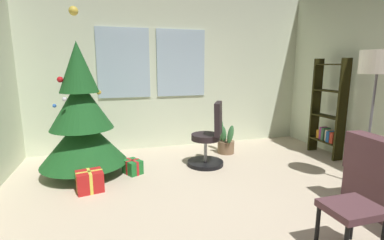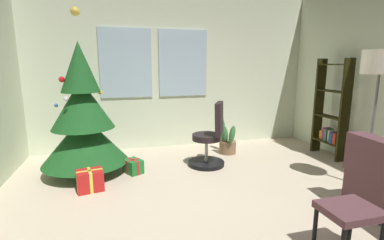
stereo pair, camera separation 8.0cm
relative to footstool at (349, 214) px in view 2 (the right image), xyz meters
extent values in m
cube|color=beige|center=(-0.66, 0.71, -0.41)|extent=(5.15, 5.58, 0.10)
cube|color=silver|center=(-0.66, 3.55, 1.06)|extent=(5.15, 0.10, 2.85)
cube|color=silver|center=(-1.56, 3.49, 1.20)|extent=(0.90, 0.03, 1.20)
cube|color=silver|center=(-0.53, 3.49, 1.20)|extent=(0.90, 0.03, 1.20)
cube|color=#B52514|center=(0.88, 0.49, 0.21)|extent=(0.22, 0.42, 0.41)
cube|color=#543339|center=(0.00, 0.00, 0.04)|extent=(0.43, 0.36, 0.06)
cylinder|color=black|center=(-0.18, 0.15, -0.18)|extent=(0.04, 0.04, 0.37)
cylinder|color=black|center=(0.18, 0.15, -0.18)|extent=(0.04, 0.04, 0.37)
cylinder|color=#4C331E|center=(-2.21, 2.47, -0.28)|extent=(0.12, 0.12, 0.16)
cone|color=#1A5020|center=(-2.21, 2.47, 0.14)|extent=(1.18, 1.18, 0.68)
cone|color=#1A5020|center=(-2.21, 2.47, 0.64)|extent=(0.85, 0.85, 0.68)
cone|color=#1A5020|center=(-2.21, 2.47, 1.15)|extent=(0.52, 0.52, 0.68)
sphere|color=red|center=(-2.43, 2.40, 0.99)|extent=(0.08, 0.08, 0.08)
sphere|color=gold|center=(-1.97, 2.63, 0.78)|extent=(0.07, 0.07, 0.07)
sphere|color=silver|center=(-2.38, 2.22, 0.74)|extent=(0.06, 0.06, 0.06)
sphere|color=blue|center=(-2.53, 2.38, 0.65)|extent=(0.05, 0.05, 0.05)
sphere|color=#1E8C4C|center=(-2.20, 2.76, 0.79)|extent=(0.07, 0.07, 0.07)
sphere|color=#F2D14C|center=(-2.21, 2.47, 1.86)|extent=(0.12, 0.12, 0.12)
cube|color=red|center=(-2.12, 1.85, -0.24)|extent=(0.35, 0.31, 0.25)
cube|color=#EAD84C|center=(-2.12, 1.85, -0.24)|extent=(0.31, 0.10, 0.26)
cube|color=#EAD84C|center=(-2.12, 1.85, -0.24)|extent=(0.09, 0.26, 0.26)
cube|color=#1E722D|center=(-1.56, 2.28, -0.27)|extent=(0.30, 0.33, 0.20)
cube|color=red|center=(-1.56, 2.28, -0.27)|extent=(0.16, 0.25, 0.20)
cube|color=red|center=(-1.56, 2.28, -0.27)|extent=(0.20, 0.13, 0.20)
cylinder|color=black|center=(-0.44, 2.32, -0.33)|extent=(0.56, 0.56, 0.06)
cylinder|color=#B2B2B7|center=(-0.44, 2.32, -0.11)|extent=(0.05, 0.05, 0.39)
cylinder|color=black|center=(-0.44, 2.32, 0.09)|extent=(0.44, 0.44, 0.09)
cube|color=black|center=(-0.28, 2.23, 0.38)|extent=(0.27, 0.39, 0.49)
cube|color=black|center=(1.70, 1.92, 0.46)|extent=(0.18, 0.04, 1.64)
cube|color=black|center=(1.70, 2.52, 0.46)|extent=(0.18, 0.04, 1.64)
cube|color=black|center=(1.70, 2.22, -0.11)|extent=(0.18, 0.56, 0.02)
cube|color=black|center=(1.70, 2.22, 0.32)|extent=(0.18, 0.56, 0.02)
cube|color=black|center=(1.70, 2.22, 0.75)|extent=(0.18, 0.56, 0.02)
cube|color=black|center=(1.70, 2.22, 1.18)|extent=(0.18, 0.56, 0.02)
cube|color=#9D2C1B|center=(1.71, 2.01, -0.01)|extent=(0.16, 0.07, 0.18)
cube|color=navy|center=(1.71, 2.10, -0.01)|extent=(0.16, 0.07, 0.18)
cube|color=beige|center=(1.72, 2.17, -0.01)|extent=(0.13, 0.05, 0.19)
cube|color=#386643|center=(1.71, 2.23, 0.00)|extent=(0.15, 0.05, 0.21)
cube|color=#7D2965|center=(1.72, 2.30, 0.01)|extent=(0.14, 0.05, 0.22)
cube|color=#C37A1C|center=(1.73, 2.37, -0.03)|extent=(0.13, 0.06, 0.15)
cylinder|color=slate|center=(1.28, 1.02, -0.35)|extent=(0.28, 0.28, 0.03)
cylinder|color=slate|center=(1.28, 1.02, 0.37)|extent=(0.03, 0.03, 1.40)
cylinder|color=#EFE7CE|center=(1.28, 1.02, 1.21)|extent=(0.41, 0.41, 0.28)
cylinder|color=#816247|center=(0.11, 2.80, -0.25)|extent=(0.29, 0.29, 0.22)
ellipsoid|color=#356C39|center=(0.04, 2.77, 0.00)|extent=(0.16, 0.16, 0.29)
ellipsoid|color=#356C39|center=(0.11, 2.63, 0.01)|extent=(0.17, 0.12, 0.33)
ellipsoid|color=#356C39|center=(0.02, 2.81, 0.01)|extent=(0.15, 0.19, 0.33)
ellipsoid|color=#356C39|center=(0.08, 2.99, 0.05)|extent=(0.12, 0.19, 0.39)
camera|label=1|loc=(-1.82, -1.64, 1.17)|focal=26.34mm
camera|label=2|loc=(-1.75, -1.66, 1.17)|focal=26.34mm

